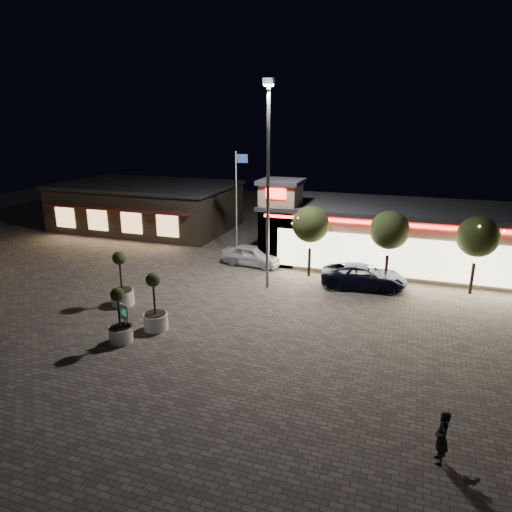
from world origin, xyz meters
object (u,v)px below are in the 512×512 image
(planter_left, at_px, (122,289))
(planter_mid, at_px, (120,325))
(valet_sign, at_px, (125,315))
(pedestrian, at_px, (442,438))
(white_sedan, at_px, (252,255))
(pickup_truck, at_px, (364,276))

(planter_left, distance_m, planter_mid, 4.64)
(valet_sign, bearing_deg, pedestrian, -15.29)
(white_sedan, xyz_separation_m, valet_sign, (-1.80, -12.93, 0.53))
(pickup_truck, distance_m, planter_mid, 15.09)
(white_sedan, relative_size, valet_sign, 2.41)
(pedestrian, bearing_deg, pickup_truck, -171.72)
(white_sedan, xyz_separation_m, planter_left, (-4.51, -9.30, 0.23))
(planter_left, bearing_deg, pickup_truck, 30.16)
(pedestrian, distance_m, planter_mid, 14.51)
(planter_left, xyz_separation_m, planter_mid, (2.58, -3.86, -0.13))
(pickup_truck, bearing_deg, valet_sign, 132.60)
(planter_left, bearing_deg, valet_sign, -53.25)
(white_sedan, relative_size, planter_mid, 1.61)
(white_sedan, distance_m, planter_left, 10.34)
(pickup_truck, relative_size, planter_left, 1.67)
(planter_left, height_order, planter_mid, planter_left)
(planter_left, xyz_separation_m, valet_sign, (2.71, -3.63, 0.30))
(pedestrian, relative_size, valet_sign, 0.97)
(pedestrian, height_order, valet_sign, valet_sign)
(pickup_truck, relative_size, white_sedan, 1.20)
(pedestrian, distance_m, planter_left, 18.22)
(pickup_truck, bearing_deg, white_sedan, 71.36)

